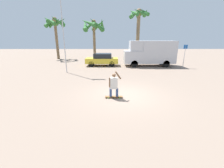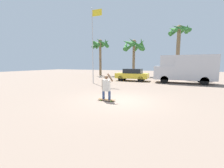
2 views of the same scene
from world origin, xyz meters
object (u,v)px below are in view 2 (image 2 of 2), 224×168
Objects in this scene: camper_van at (185,68)px; palm_tree_far_left at (100,45)px; skateboard at (106,100)px; parked_car_yellow at (132,74)px; flagpole at (93,40)px; palm_tree_center_background at (134,46)px; person_skateboarder at (106,86)px; palm_tree_near_van at (179,36)px.

palm_tree_far_left is at bearing 154.00° from camper_van.
parked_car_yellow is (-1.27, 10.61, 0.72)m from skateboard.
flagpole reaches higher than skateboard.
skateboard is at bearing -80.51° from palm_tree_center_background.
palm_tree_center_background reaches higher than skateboard.
flagpole is (-4.51, 6.68, 3.71)m from person_skateboarder.
camper_van is 11.20m from palm_tree_center_background.
palm_tree_near_van is 12.44m from flagpole.
person_skateboarder is 0.19× the size of flagpole.
camper_van is at bearing -26.00° from palm_tree_far_left.
parked_car_yellow reaches higher than skateboard.
person_skateboarder is 0.23× the size of palm_tree_center_background.
palm_tree_near_van is at bearing 97.44° from camper_van.
palm_tree_far_left reaches higher than palm_tree_center_background.
parked_car_yellow is at bearing 178.19° from camper_van.
palm_tree_far_left is at bearing -171.93° from palm_tree_center_background.
skateboard is 10.71m from parked_car_yellow.
flagpole is (-4.51, 6.68, 4.48)m from skateboard.
camper_van reaches higher than skateboard.
palm_tree_far_left reaches higher than camper_van.
palm_tree_near_van reaches higher than camper_van.
parked_car_yellow is at bearing -76.71° from palm_tree_center_background.
palm_tree_far_left is (-8.93, 17.03, 5.34)m from skateboard.
skateboard is 19.95m from palm_tree_far_left.
palm_tree_far_left is at bearing 117.68° from skateboard.
palm_tree_far_left is (-5.95, -0.84, 0.26)m from palm_tree_center_background.
palm_tree_far_left is (-8.93, 17.03, 4.57)m from person_skateboarder.
camper_van is 10.27m from flagpole.
palm_tree_near_van is 1.15× the size of palm_tree_center_background.
parked_car_yellow is (-1.27, 10.61, -0.05)m from person_skateboarder.
flagpole reaches higher than palm_tree_center_background.
skateboard is at bearing -103.97° from palm_tree_near_van.
parked_car_yellow is (-5.88, 0.19, -0.85)m from camper_van.
palm_tree_far_left reaches higher than person_skateboarder.
flagpole is (-3.24, -3.93, 3.75)m from parked_car_yellow.
palm_tree_near_van is at bearing 76.03° from skateboard.
palm_tree_center_background is (-7.59, 7.45, 3.51)m from camper_van.
flagpole reaches higher than palm_tree_near_van.
person_skateboarder is at bearing -103.98° from palm_tree_near_van.
palm_tree_near_van is 7.26m from palm_tree_center_background.
parked_car_yellow is at bearing 96.83° from skateboard.
palm_tree_far_left reaches higher than skateboard.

